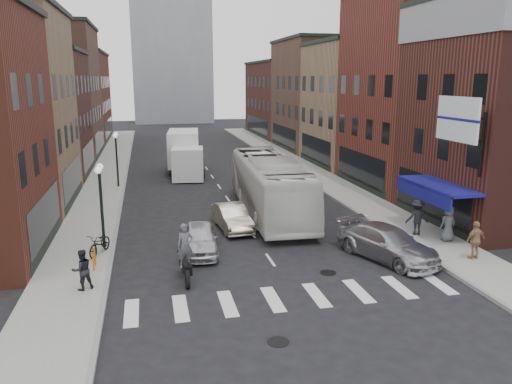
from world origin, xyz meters
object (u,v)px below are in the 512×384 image
(ped_right_b, at_px, (476,240))
(parked_bicycle, at_px, (100,244))
(transit_bus, at_px, (270,186))
(ped_right_c, at_px, (448,223))
(bike_rack, at_px, (94,259))
(sedan_left_far, at_px, (232,217))
(box_truck, at_px, (185,154))
(streetlamp_near, at_px, (100,190))
(ped_left_solo, at_px, (82,270))
(motorcycle_rider, at_px, (185,254))
(sedan_left_near, at_px, (200,239))
(ped_right_a, at_px, (417,217))
(billboard_sign, at_px, (459,121))
(streetlamp_far, at_px, (116,149))
(curb_car, at_px, (387,243))

(ped_right_b, bearing_deg, parked_bicycle, -23.53)
(transit_bus, distance_m, ped_right_c, 10.31)
(bike_rack, relative_size, sedan_left_far, 0.20)
(ped_right_b, bearing_deg, box_truck, -74.21)
(streetlamp_near, distance_m, ped_left_solo, 5.30)
(bike_rack, relative_size, motorcycle_rider, 0.33)
(sedan_left_near, height_order, ped_right_a, ped_right_a)
(billboard_sign, height_order, streetlamp_far, billboard_sign)
(streetlamp_near, bearing_deg, sedan_left_far, 17.07)
(ped_right_b, bearing_deg, curb_car, -27.07)
(parked_bicycle, bearing_deg, ped_right_a, 20.38)
(streetlamp_near, xyz_separation_m, transit_bus, (9.25, 4.65, -1.17))
(box_truck, height_order, ped_right_b, box_truck)
(sedan_left_near, xyz_separation_m, ped_right_b, (11.78, -3.80, 0.33))
(ped_right_b, height_order, ped_right_c, ped_right_c)
(streetlamp_near, height_order, streetlamp_far, same)
(billboard_sign, bearing_deg, ped_right_b, -82.88)
(transit_bus, bearing_deg, box_truck, 108.47)
(ped_right_a, bearing_deg, ped_right_b, 107.83)
(billboard_sign, distance_m, sedan_left_near, 12.96)
(curb_car, xyz_separation_m, parked_bicycle, (-12.68, 3.04, -0.10))
(streetlamp_far, bearing_deg, ped_right_a, -44.80)
(transit_bus, distance_m, ped_right_b, 12.06)
(ped_right_b, bearing_deg, bike_rack, -17.60)
(ped_right_b, bearing_deg, ped_left_solo, -9.95)
(bike_rack, height_order, ped_right_c, ped_right_c)
(sedan_left_far, bearing_deg, ped_right_c, -30.58)
(streetlamp_near, xyz_separation_m, sedan_left_far, (6.51, 2.00, -2.24))
(streetlamp_near, height_order, transit_bus, streetlamp_near)
(box_truck, xyz_separation_m, transit_bus, (3.96, -13.77, -0.03))
(billboard_sign, bearing_deg, streetlamp_far, 132.41)
(sedan_left_far, distance_m, parked_bicycle, 7.24)
(streetlamp_far, height_order, bike_rack, streetlamp_far)
(billboard_sign, distance_m, curb_car, 6.39)
(ped_right_c, bearing_deg, bike_rack, -7.24)
(box_truck, bearing_deg, ped_right_b, -59.53)
(motorcycle_rider, bearing_deg, bike_rack, 146.53)
(box_truck, height_order, ped_left_solo, box_truck)
(box_truck, height_order, curb_car, box_truck)
(motorcycle_rider, bearing_deg, ped_left_solo, 178.25)
(ped_left_solo, distance_m, ped_right_a, 16.31)
(streetlamp_far, xyz_separation_m, motorcycle_rider, (3.50, -18.54, -1.79))
(box_truck, distance_m, sedan_left_near, 19.85)
(box_truck, xyz_separation_m, curb_car, (7.29, -22.42, -1.03))
(sedan_left_near, bearing_deg, ped_right_c, -0.78)
(ped_left_solo, bearing_deg, billboard_sign, 160.02)
(sedan_left_far, bearing_deg, ped_left_solo, -140.56)
(sedan_left_near, distance_m, curb_car, 8.58)
(bike_rack, height_order, transit_bus, transit_bus)
(streetlamp_far, distance_m, bike_rack, 16.87)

